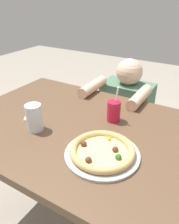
# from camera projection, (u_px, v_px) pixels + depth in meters

# --- Properties ---
(ground_plane) EXTENTS (8.00, 8.00, 0.00)m
(ground_plane) POSITION_uv_depth(u_px,v_px,m) (81.00, 218.00, 1.49)
(ground_plane) COLOR #9E9384
(dining_table) EXTENTS (1.27, 0.88, 0.75)m
(dining_table) POSITION_uv_depth(u_px,v_px,m) (78.00, 142.00, 1.19)
(dining_table) COLOR brown
(dining_table) RESTS_ON ground
(pizza_near) EXTENTS (0.31, 0.31, 0.04)m
(pizza_near) POSITION_uv_depth(u_px,v_px,m) (102.00, 152.00, 0.91)
(pizza_near) COLOR #B7B7BC
(pizza_near) RESTS_ON dining_table
(drink_cup_colored) EXTENTS (0.07, 0.07, 0.20)m
(drink_cup_colored) POSITION_uv_depth(u_px,v_px,m) (114.00, 111.00, 1.15)
(drink_cup_colored) COLOR red
(drink_cup_colored) RESTS_ON dining_table
(water_cup_clear) EXTENTS (0.08, 0.08, 0.13)m
(water_cup_clear) POSITION_uv_depth(u_px,v_px,m) (34.00, 117.00, 1.06)
(water_cup_clear) COLOR silver
(water_cup_clear) RESTS_ON dining_table
(fork) EXTENTS (0.14, 0.17, 0.00)m
(fork) POSITION_uv_depth(u_px,v_px,m) (28.00, 112.00, 1.24)
(fork) COLOR silver
(fork) RESTS_ON dining_table
(diner_seated) EXTENTS (0.40, 0.52, 0.94)m
(diner_seated) POSITION_uv_depth(u_px,v_px,m) (124.00, 123.00, 1.76)
(diner_seated) COLOR #333847
(diner_seated) RESTS_ON ground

